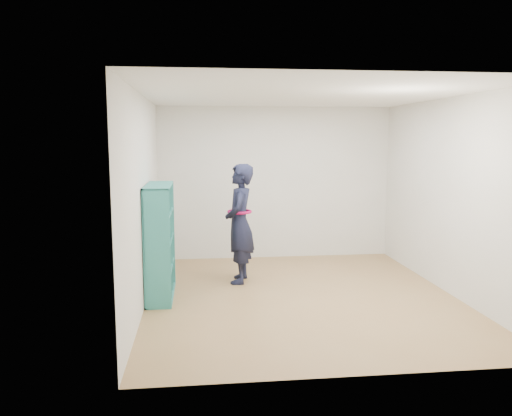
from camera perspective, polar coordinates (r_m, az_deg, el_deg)
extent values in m
plane|color=#977144|center=(6.69, 5.16, -10.03)|extent=(4.50, 4.50, 0.00)
plane|color=white|center=(6.39, 5.45, 12.75)|extent=(4.50, 4.50, 0.00)
cube|color=silver|center=(6.31, -12.77, 0.83)|extent=(0.02, 4.50, 2.60)
cube|color=silver|center=(7.10, 21.32, 1.24)|extent=(0.02, 4.50, 2.60)
cube|color=silver|center=(8.61, 2.23, 2.86)|extent=(4.00, 0.02, 2.60)
cube|color=silver|center=(4.26, 11.52, -2.48)|extent=(4.00, 0.02, 2.60)
cube|color=teal|center=(6.10, -11.30, -4.73)|extent=(0.32, 0.02, 1.48)
cube|color=teal|center=(7.16, -10.60, -2.85)|extent=(0.32, 0.02, 1.48)
cube|color=teal|center=(6.81, -10.76, -9.72)|extent=(0.32, 1.11, 0.02)
cube|color=teal|center=(6.52, -11.08, 2.56)|extent=(0.32, 1.11, 0.02)
cube|color=teal|center=(6.64, -12.21, -3.73)|extent=(0.02, 1.11, 1.48)
cube|color=teal|center=(6.45, -11.03, -4.03)|extent=(0.30, 0.02, 1.43)
cube|color=teal|center=(6.80, -10.81, -3.42)|extent=(0.30, 0.02, 1.43)
cube|color=teal|center=(6.71, -10.84, -6.71)|extent=(0.30, 1.06, 0.02)
cube|color=teal|center=(6.62, -10.92, -3.71)|extent=(0.30, 1.06, 0.02)
cube|color=teal|center=(6.56, -11.00, -0.65)|extent=(0.30, 1.06, 0.02)
cube|color=beige|center=(6.44, -10.84, -10.16)|extent=(0.20, 0.13, 0.08)
cube|color=black|center=(6.27, -10.89, -6.41)|extent=(0.17, 0.15, 0.26)
cube|color=maroon|center=(6.20, -10.98, -3.15)|extent=(0.17, 0.15, 0.27)
cube|color=silver|center=(6.20, -11.09, -0.80)|extent=(0.20, 0.13, 0.05)
cube|color=navy|center=(6.71, -10.58, -8.63)|extent=(0.17, 0.15, 0.26)
cube|color=brown|center=(6.62, -10.66, -5.71)|extent=(0.17, 0.15, 0.24)
cube|color=#BFB28C|center=(6.61, -10.77, -3.41)|extent=(0.20, 0.13, 0.05)
cube|color=#26594C|center=(6.49, -10.82, 0.49)|extent=(0.17, 0.15, 0.25)
cube|color=beige|center=(7.05, -10.39, -7.79)|extent=(0.17, 0.15, 0.26)
cube|color=black|center=(7.03, -10.49, -5.60)|extent=(0.20, 0.13, 0.08)
cube|color=maroon|center=(6.89, -10.53, -2.30)|extent=(0.17, 0.15, 0.20)
cube|color=silver|center=(6.84, -10.60, 0.69)|extent=(0.17, 0.15, 0.21)
imported|color=black|center=(7.14, -1.88, -1.80)|extent=(0.51, 0.68, 1.71)
torus|color=#AC0D4D|center=(7.11, -1.89, -0.41)|extent=(0.41, 0.41, 0.04)
cube|color=silver|center=(7.21, -2.90, -0.79)|extent=(0.01, 0.09, 0.12)
cube|color=black|center=(7.21, -2.90, -0.79)|extent=(0.01, 0.09, 0.12)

